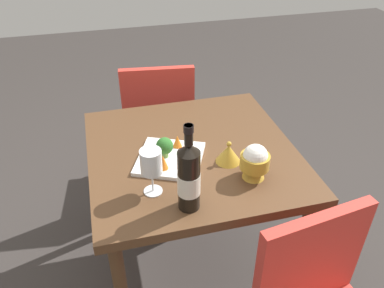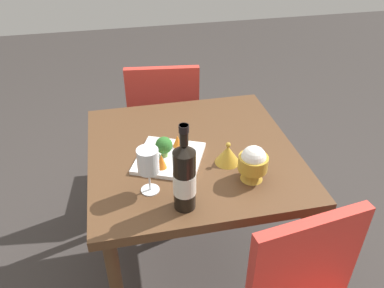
# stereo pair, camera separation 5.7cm
# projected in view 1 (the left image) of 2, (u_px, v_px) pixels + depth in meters

# --- Properties ---
(ground_plane) EXTENTS (8.00, 8.00, 0.00)m
(ground_plane) POSITION_uv_depth(u_px,v_px,m) (192.00, 266.00, 2.04)
(ground_plane) COLOR #383330
(dining_table) EXTENTS (0.85, 0.85, 0.74)m
(dining_table) POSITION_uv_depth(u_px,v_px,m) (192.00, 168.00, 1.67)
(dining_table) COLOR brown
(dining_table) RESTS_ON ground_plane
(chair_near_window) EXTENTS (0.45, 0.45, 0.85)m
(chair_near_window) POSITION_uv_depth(u_px,v_px,m) (159.00, 114.00, 2.29)
(chair_near_window) COLOR red
(chair_near_window) RESTS_ON ground_plane
(wine_bottle) EXTENTS (0.08, 0.08, 0.33)m
(wine_bottle) POSITION_uv_depth(u_px,v_px,m) (189.00, 177.00, 1.27)
(wine_bottle) COLOR black
(wine_bottle) RESTS_ON dining_table
(wine_glass) EXTENTS (0.08, 0.08, 0.18)m
(wine_glass) POSITION_uv_depth(u_px,v_px,m) (151.00, 163.00, 1.33)
(wine_glass) COLOR white
(wine_glass) RESTS_ON dining_table
(rice_bowl) EXTENTS (0.11, 0.11, 0.14)m
(rice_bowl) POSITION_uv_depth(u_px,v_px,m) (255.00, 161.00, 1.43)
(rice_bowl) COLOR gold
(rice_bowl) RESTS_ON dining_table
(rice_bowl_lid) EXTENTS (0.10, 0.10, 0.09)m
(rice_bowl_lid) POSITION_uv_depth(u_px,v_px,m) (228.00, 153.00, 1.53)
(rice_bowl_lid) COLOR gold
(rice_bowl_lid) RESTS_ON dining_table
(serving_plate) EXTENTS (0.33, 0.33, 0.02)m
(serving_plate) POSITION_uv_depth(u_px,v_px,m) (170.00, 158.00, 1.56)
(serving_plate) COLOR white
(serving_plate) RESTS_ON dining_table
(broccoli_floret) EXTENTS (0.07, 0.07, 0.09)m
(broccoli_floret) POSITION_uv_depth(u_px,v_px,m) (165.00, 146.00, 1.53)
(broccoli_floret) COLOR #729E4C
(broccoli_floret) RESTS_ON serving_plate
(carrot_garnish_left) EXTENTS (0.04, 0.04, 0.06)m
(carrot_garnish_left) POSITION_uv_depth(u_px,v_px,m) (163.00, 162.00, 1.47)
(carrot_garnish_left) COLOR orange
(carrot_garnish_left) RESTS_ON serving_plate
(carrot_garnish_right) EXTENTS (0.04, 0.04, 0.05)m
(carrot_garnish_right) POSITION_uv_depth(u_px,v_px,m) (177.00, 141.00, 1.60)
(carrot_garnish_right) COLOR orange
(carrot_garnish_right) RESTS_ON serving_plate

